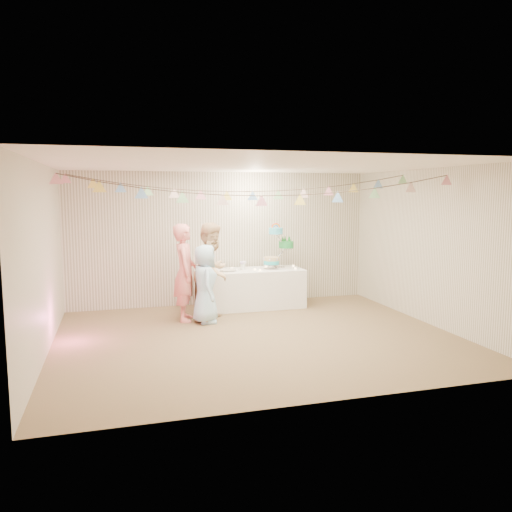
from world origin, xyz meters
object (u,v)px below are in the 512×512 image
object	(u,v)px
cake_stand	(278,247)
person_adult_b	(213,271)
person_child	(205,284)
person_adult_a	(185,272)
table	(252,288)

from	to	relation	value
cake_stand	person_adult_b	distance (m)	1.66
person_adult_b	cake_stand	bearing A→B (deg)	-25.06
cake_stand	person_child	bearing A→B (deg)	-149.83
cake_stand	person_adult_b	bearing A→B (deg)	-152.57
cake_stand	person_child	world-z (taller)	cake_stand
cake_stand	person_adult_a	xyz separation A→B (m)	(-1.92, -0.70, -0.32)
table	cake_stand	world-z (taller)	cake_stand
cake_stand	person_adult_a	bearing A→B (deg)	-160.05
person_adult_b	person_child	xyz separation A→B (m)	(-0.16, -0.19, -0.18)
cake_stand	person_child	xyz separation A→B (m)	(-1.62, -0.94, -0.49)
table	person_adult_b	size ratio (longest dim) A/B	1.16
person_adult_a	person_child	xyz separation A→B (m)	(0.30, -0.24, -0.17)
table	cake_stand	size ratio (longest dim) A/B	2.40
table	cake_stand	bearing A→B (deg)	5.19
table	person_adult_b	bearing A→B (deg)	-142.03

